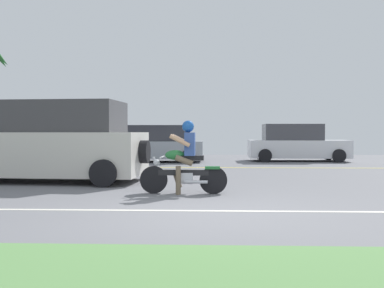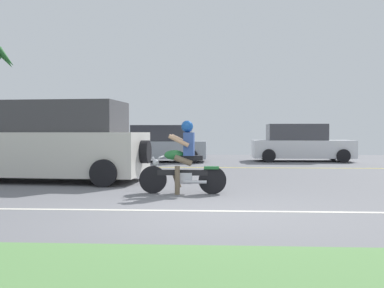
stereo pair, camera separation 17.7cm
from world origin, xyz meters
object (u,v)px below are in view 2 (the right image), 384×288
Objects in this scene: suv_nearby at (56,143)px; parked_car_0 at (54,143)px; motorcyclist at (183,163)px; parked_car_2 at (300,144)px; parked_car_1 at (158,145)px; motorcyclist_distant at (7,153)px.

suv_nearby is 9.72m from parked_car_0.
motorcyclist is 11.29m from parked_car_2.
motorcyclist_distant is (-4.58, -4.23, -0.16)m from parked_car_1.
parked_car_2 is at bearing 24.70° from motorcyclist_distant.
motorcyclist is 0.37× the size of suv_nearby.
parked_car_0 is 0.96× the size of parked_car_1.
motorcyclist_distant is (-6.39, 5.51, -0.06)m from motorcyclist.
motorcyclist is 13.16m from parked_car_0.
parked_car_1 is at bearing 42.71° from motorcyclist_distant.
suv_nearby is at bearing -102.20° from parked_car_1.
motorcyclist is 0.42× the size of parked_car_2.
parked_car_0 is 5.72m from motorcyclist_distant.
suv_nearby is 1.19× the size of parked_car_0.
parked_car_2 is (7.78, 8.31, -0.24)m from suv_nearby.
suv_nearby is at bearing -133.09° from parked_car_2.
motorcyclist is 8.44m from motorcyclist_distant.
parked_car_0 reaches higher than motorcyclist.
suv_nearby is at bearing 148.50° from motorcyclist.
parked_car_1 is at bearing 100.56° from motorcyclist.
parked_car_0 is at bearing 176.08° from parked_car_2.
suv_nearby reaches higher than parked_car_2.
parked_car_1 is 1.00× the size of parked_car_2.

